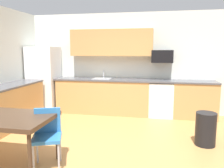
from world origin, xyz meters
TOP-DOWN VIEW (x-y plane):
  - ground_plane at (0.00, 0.00)m, footprint 12.00×12.00m
  - wall_back at (0.00, 2.65)m, footprint 5.80×0.10m
  - cabinet_run_back at (-0.51, 2.30)m, footprint 2.49×0.60m
  - cabinet_run_back_right at (1.87, 2.30)m, footprint 1.06×0.60m
  - cabinet_run_left at (-2.30, 0.80)m, footprint 0.60×2.00m
  - countertop_back at (0.00, 2.30)m, footprint 4.80×0.64m
  - countertop_left at (-2.30, 0.80)m, footprint 0.64×2.00m
  - upper_cabinets_back at (-0.30, 2.43)m, footprint 2.20×0.34m
  - refrigerator at (-2.18, 2.22)m, footprint 0.76×0.70m
  - oven_range at (1.04, 2.30)m, footprint 0.60×0.60m
  - microwave at (1.04, 2.40)m, footprint 0.54×0.36m
  - sink_basin at (-0.53, 2.30)m, footprint 0.48×0.40m
  - sink_faucet at (-0.53, 2.48)m, footprint 0.02×0.02m
  - dining_table at (-1.23, -0.86)m, footprint 1.40×0.90m
  - chair_near_table at (-0.64, -0.69)m, footprint 0.51×0.51m
  - trash_bin at (1.81, 0.54)m, footprint 0.36×0.36m

SIDE VIEW (x-z plane):
  - ground_plane at x=0.00m, z-range 0.00..0.00m
  - trash_bin at x=1.81m, z-range 0.00..0.60m
  - cabinet_run_back at x=-0.51m, z-range 0.00..0.90m
  - cabinet_run_back_right at x=1.87m, z-range 0.00..0.90m
  - cabinet_run_left at x=-2.30m, z-range 0.00..0.90m
  - oven_range at x=1.04m, z-range 0.00..0.91m
  - chair_near_table at x=-0.64m, z-range 0.08..0.93m
  - dining_table at x=-1.23m, z-range 0.32..1.09m
  - sink_basin at x=-0.53m, z-range 0.81..0.95m
  - refrigerator at x=-2.18m, z-range 0.00..1.80m
  - countertop_back at x=0.00m, z-range 0.90..0.94m
  - countertop_left at x=-2.30m, z-range 0.90..0.94m
  - sink_faucet at x=-0.53m, z-range 0.92..1.16m
  - wall_back at x=0.00m, z-range 0.00..2.70m
  - microwave at x=1.04m, z-range 1.38..1.70m
  - upper_cabinets_back at x=-0.30m, z-range 1.55..2.25m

